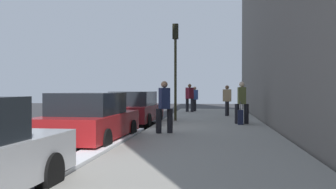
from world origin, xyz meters
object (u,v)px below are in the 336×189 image
Objects in this scene: pedestrian_burgundy_coat at (190,97)px; rolling_suitcase at (240,117)px; pedestrian_blue_coat at (195,98)px; pedestrian_navy_coat at (164,105)px; pedestrian_olive_coat at (242,101)px; traffic_light_pole at (175,56)px; parked_car_maroon at (135,109)px; parked_car_red at (90,119)px; pedestrian_tan_coat at (227,99)px.

rolling_suitcase is at bearing -163.27° from pedestrian_burgundy_coat.
pedestrian_navy_coat is at bearing 178.48° from pedestrian_blue_coat.
pedestrian_blue_coat is 9.78m from pedestrian_olive_coat.
traffic_light_pole reaches higher than pedestrian_olive_coat.
pedestrian_olive_coat reaches higher than parked_car_maroon.
parked_car_maroon is at bearing 89.10° from pedestrian_olive_coat.
pedestrian_burgundy_coat is 0.40× the size of traffic_light_pole.
parked_car_red and parked_car_maroon have the same top height.
pedestrian_burgundy_coat is at bearing -12.66° from parked_car_maroon.
pedestrian_tan_coat is (8.96, -2.36, -0.03)m from pedestrian_navy_coat.
pedestrian_burgundy_coat is 8.90m from pedestrian_olive_coat.
pedestrian_navy_coat is 1.81× the size of rolling_suitcase.
pedestrian_olive_coat is at bearing -35.74° from pedestrian_navy_coat.
traffic_light_pole is at bearing 178.26° from pedestrian_burgundy_coat.
pedestrian_burgundy_coat is 9.27m from rolling_suitcase.
pedestrian_navy_coat is (-3.98, -1.81, 0.32)m from parked_car_maroon.
traffic_light_pole reaches higher than parked_car_maroon.
pedestrian_tan_coat reaches higher than pedestrian_blue_coat.
pedestrian_burgundy_coat is at bearing 17.91° from pedestrian_olive_coat.
parked_car_maroon is 8.62m from pedestrian_burgundy_coat.
pedestrian_blue_coat is at bearing -8.07° from parked_car_red.
parked_car_red is 0.92× the size of parked_car_maroon.
pedestrian_olive_coat is (-0.07, -4.63, 0.34)m from parked_car_maroon.
pedestrian_burgundy_coat is at bearing -7.53° from parked_car_red.
pedestrian_navy_coat is at bearing -40.69° from parked_car_red.
pedestrian_tan_coat reaches higher than rolling_suitcase.
pedestrian_tan_coat is at bearing 5.09° from pedestrian_olive_coat.
pedestrian_burgundy_coat is 1.04m from pedestrian_blue_coat.
parked_car_maroon is at bearing 167.34° from pedestrian_burgundy_coat.
pedestrian_burgundy_coat is (3.42, 2.29, 0.07)m from pedestrian_tan_coat.
parked_car_red is 2.85m from pedestrian_navy_coat.
pedestrian_blue_coat is at bearing 14.56° from pedestrian_olive_coat.
traffic_light_pole is at bearing -13.02° from parked_car_red.
parked_car_red is 11.89m from pedestrian_tan_coat.
pedestrian_tan_coat is (11.11, -4.21, 0.29)m from parked_car_red.
pedestrian_olive_coat is at bearing -11.37° from rolling_suitcase.
traffic_light_pole reaches higher than parked_car_red.
pedestrian_olive_coat reaches higher than rolling_suitcase.
parked_car_red is 2.65× the size of pedestrian_tan_coat.
pedestrian_olive_coat is at bearing -174.91° from pedestrian_tan_coat.
pedestrian_blue_coat is (1.00, -0.28, -0.09)m from pedestrian_burgundy_coat.
pedestrian_navy_coat is at bearing -178.42° from traffic_light_pole.
pedestrian_olive_coat is at bearing -165.44° from pedestrian_blue_coat.
pedestrian_tan_coat is 5.48m from rolling_suitcase.
pedestrian_tan_coat is 1.75× the size of rolling_suitcase.
pedestrian_burgundy_coat is at bearing 33.81° from pedestrian_tan_coat.
pedestrian_olive_coat is 1.86× the size of rolling_suitcase.
traffic_light_pole is at bearing -53.52° from parked_car_maroon.
pedestrian_burgundy_coat reaches higher than rolling_suitcase.
pedestrian_navy_coat reaches higher than rolling_suitcase.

